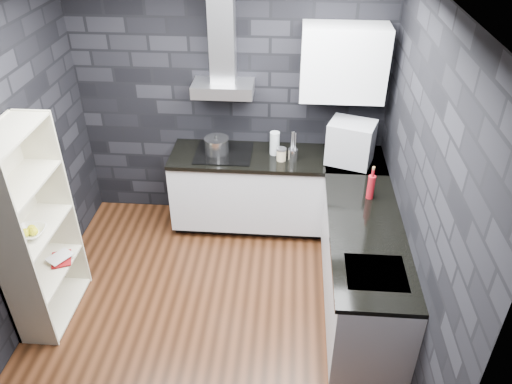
# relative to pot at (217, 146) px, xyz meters

# --- Properties ---
(ground) EXTENTS (3.20, 3.20, 0.00)m
(ground) POSITION_rel_pot_xyz_m (0.12, -1.31, -0.98)
(ground) COLOR #452413
(ceiling) EXTENTS (3.20, 3.20, 0.00)m
(ceiling) POSITION_rel_pot_xyz_m (0.12, -1.31, 1.72)
(ceiling) COLOR silver
(wall_back) EXTENTS (3.20, 0.05, 2.70)m
(wall_back) POSITION_rel_pot_xyz_m (0.12, 0.32, 0.37)
(wall_back) COLOR black
(wall_back) RESTS_ON ground
(wall_front) EXTENTS (3.20, 0.05, 2.70)m
(wall_front) POSITION_rel_pot_xyz_m (0.12, -2.93, 0.37)
(wall_front) COLOR black
(wall_front) RESTS_ON ground
(wall_left) EXTENTS (0.05, 3.20, 2.70)m
(wall_left) POSITION_rel_pot_xyz_m (-1.50, -1.31, 0.37)
(wall_left) COLOR black
(wall_left) RESTS_ON ground
(wall_right) EXTENTS (0.05, 3.20, 2.70)m
(wall_right) POSITION_rel_pot_xyz_m (1.75, -1.31, 0.37)
(wall_right) COLOR black
(wall_right) RESTS_ON ground
(toekick_back) EXTENTS (2.18, 0.50, 0.10)m
(toekick_back) POSITION_rel_pot_xyz_m (0.62, 0.03, -0.93)
(toekick_back) COLOR black
(toekick_back) RESTS_ON ground
(toekick_right) EXTENTS (0.50, 1.78, 0.10)m
(toekick_right) POSITION_rel_pot_xyz_m (1.46, -1.21, -0.93)
(toekick_right) COLOR black
(toekick_right) RESTS_ON ground
(counter_back_cab) EXTENTS (2.20, 0.60, 0.76)m
(counter_back_cab) POSITION_rel_pot_xyz_m (0.62, -0.01, -0.50)
(counter_back_cab) COLOR silver
(counter_back_cab) RESTS_ON ground
(counter_right_cab) EXTENTS (0.60, 1.80, 0.76)m
(counter_right_cab) POSITION_rel_pot_xyz_m (1.42, -1.21, -0.50)
(counter_right_cab) COLOR silver
(counter_right_cab) RESTS_ON ground
(counter_back_top) EXTENTS (2.20, 0.62, 0.04)m
(counter_back_top) POSITION_rel_pot_xyz_m (0.62, -0.02, -0.10)
(counter_back_top) COLOR black
(counter_back_top) RESTS_ON counter_back_cab
(counter_right_top) EXTENTS (0.62, 1.80, 0.04)m
(counter_right_top) POSITION_rel_pot_xyz_m (1.41, -1.21, -0.10)
(counter_right_top) COLOR black
(counter_right_top) RESTS_ON counter_right_cab
(counter_corner_top) EXTENTS (0.62, 0.62, 0.04)m
(counter_corner_top) POSITION_rel_pot_xyz_m (1.42, -0.01, -0.10)
(counter_corner_top) COLOR black
(counter_corner_top) RESTS_ON counter_right_cab
(hood_body) EXTENTS (0.60, 0.34, 0.12)m
(hood_body) POSITION_rel_pot_xyz_m (0.07, 0.12, 0.58)
(hood_body) COLOR silver
(hood_body) RESTS_ON wall_back
(hood_chimney) EXTENTS (0.24, 0.20, 0.90)m
(hood_chimney) POSITION_rel_pot_xyz_m (0.07, 0.19, 1.09)
(hood_chimney) COLOR silver
(hood_chimney) RESTS_ON hood_body
(upper_cabinet) EXTENTS (0.80, 0.35, 0.70)m
(upper_cabinet) POSITION_rel_pot_xyz_m (1.22, 0.12, 0.87)
(upper_cabinet) COLOR white
(upper_cabinet) RESTS_ON wall_back
(cooktop) EXTENTS (0.58, 0.50, 0.01)m
(cooktop) POSITION_rel_pot_xyz_m (0.07, -0.01, -0.08)
(cooktop) COLOR black
(cooktop) RESTS_ON counter_back_top
(sink_rim) EXTENTS (0.44, 0.40, 0.01)m
(sink_rim) POSITION_rel_pot_xyz_m (1.42, -1.71, -0.09)
(sink_rim) COLOR silver
(sink_rim) RESTS_ON counter_right_top
(pot) EXTENTS (0.28, 0.28, 0.14)m
(pot) POSITION_rel_pot_xyz_m (0.00, 0.00, 0.00)
(pot) COLOR silver
(pot) RESTS_ON cooktop
(glass_vase) EXTENTS (0.12, 0.12, 0.24)m
(glass_vase) POSITION_rel_pot_xyz_m (0.60, 0.03, 0.04)
(glass_vase) COLOR silver
(glass_vase) RESTS_ON counter_back_top
(storage_jar) EXTENTS (0.11, 0.11, 0.12)m
(storage_jar) POSITION_rel_pot_xyz_m (0.67, -0.10, -0.03)
(storage_jar) COLOR #CCB88E
(storage_jar) RESTS_ON counter_back_top
(utensil_crock) EXTENTS (0.10, 0.10, 0.13)m
(utensil_crock) POSITION_rel_pot_xyz_m (0.78, -0.09, -0.02)
(utensil_crock) COLOR silver
(utensil_crock) RESTS_ON counter_back_top
(appliance_garage) EXTENTS (0.51, 0.45, 0.43)m
(appliance_garage) POSITION_rel_pot_xyz_m (1.35, -0.10, 0.14)
(appliance_garage) COLOR #A3A4AA
(appliance_garage) RESTS_ON counter_back_top
(red_bottle) EXTENTS (0.08, 0.08, 0.22)m
(red_bottle) POSITION_rel_pot_xyz_m (1.48, -0.72, 0.03)
(red_bottle) COLOR maroon
(red_bottle) RESTS_ON counter_right_top
(bookshelf) EXTENTS (0.38, 0.82, 1.80)m
(bookshelf) POSITION_rel_pot_xyz_m (-1.30, -1.43, -0.08)
(bookshelf) COLOR beige
(bookshelf) RESTS_ON ground
(fruit_bowl) EXTENTS (0.24, 0.24, 0.06)m
(fruit_bowl) POSITION_rel_pot_xyz_m (-1.30, -1.49, -0.05)
(fruit_bowl) COLOR white
(fruit_bowl) RESTS_ON bookshelf
(book_red) EXTENTS (0.16, 0.08, 0.23)m
(book_red) POSITION_rel_pot_xyz_m (-1.31, -1.30, -0.41)
(book_red) COLOR maroon
(book_red) RESTS_ON bookshelf
(book_second) EXTENTS (0.14, 0.09, 0.21)m
(book_second) POSITION_rel_pot_xyz_m (-1.30, -1.24, -0.39)
(book_second) COLOR #B2B2B2
(book_second) RESTS_ON bookshelf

